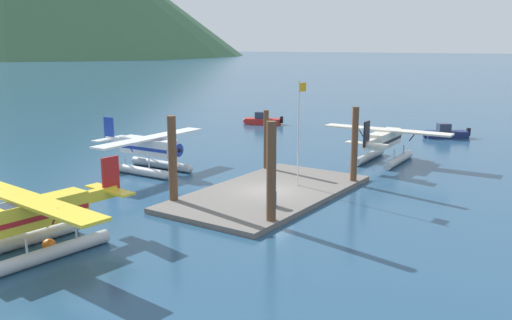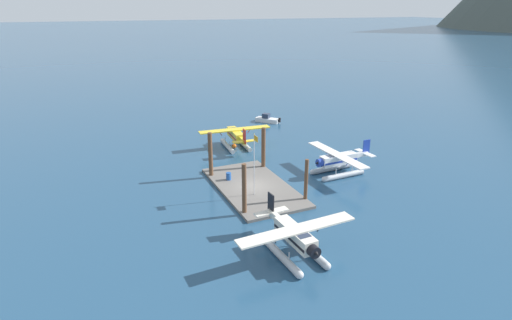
{
  "view_description": "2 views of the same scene",
  "coord_description": "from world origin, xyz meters",
  "px_view_note": "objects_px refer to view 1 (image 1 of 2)",
  "views": [
    {
      "loc": [
        -28.05,
        -18.04,
        9.38
      ],
      "look_at": [
        -0.34,
        0.77,
        2.25
      ],
      "focal_mm": 38.1,
      "sensor_mm": 36.0,
      "label": 1
    },
    {
      "loc": [
        38.76,
        -17.1,
        19.25
      ],
      "look_at": [
        -2.3,
        1.36,
        2.4
      ],
      "focal_mm": 28.88,
      "sensor_mm": 36.0,
      "label": 2
    }
  ],
  "objects_px": {
    "mooring_buoy": "(49,246)",
    "boat_red_open_east": "(262,120)",
    "seaplane_yellow_port_fwd": "(35,220)",
    "fuel_drum": "(271,198)",
    "boat_navy_open_se": "(445,133)",
    "seaplane_cream_stbd_aft": "(384,143)",
    "flagpole": "(299,122)",
    "seaplane_white_bow_centre": "(149,151)"
  },
  "relations": [
    {
      "from": "boat_navy_open_se",
      "to": "seaplane_white_bow_centre",
      "type": "bearing_deg",
      "value": 153.1
    },
    {
      "from": "mooring_buoy",
      "to": "boat_red_open_east",
      "type": "xyz_separation_m",
      "value": [
        39.82,
        14.68,
        0.16
      ]
    },
    {
      "from": "seaplane_cream_stbd_aft",
      "to": "seaplane_white_bow_centre",
      "type": "distance_m",
      "value": 18.78
    },
    {
      "from": "boat_red_open_east",
      "to": "boat_navy_open_se",
      "type": "distance_m",
      "value": 21.11
    },
    {
      "from": "boat_navy_open_se",
      "to": "flagpole",
      "type": "bearing_deg",
      "value": 174.89
    },
    {
      "from": "flagpole",
      "to": "fuel_drum",
      "type": "xyz_separation_m",
      "value": [
        -5.01,
        -1.09,
        -3.77
      ]
    },
    {
      "from": "fuel_drum",
      "to": "seaplane_cream_stbd_aft",
      "type": "xyz_separation_m",
      "value": [
        16.41,
        -0.4,
        0.84
      ]
    },
    {
      "from": "flagpole",
      "to": "mooring_buoy",
      "type": "bearing_deg",
      "value": 166.24
    },
    {
      "from": "mooring_buoy",
      "to": "boat_red_open_east",
      "type": "bearing_deg",
      "value": 20.23
    },
    {
      "from": "seaplane_cream_stbd_aft",
      "to": "seaplane_white_bow_centre",
      "type": "xyz_separation_m",
      "value": [
        -13.21,
        13.34,
        0.0
      ]
    },
    {
      "from": "fuel_drum",
      "to": "seaplane_white_bow_centre",
      "type": "xyz_separation_m",
      "value": [
        3.19,
        12.94,
        0.84
      ]
    },
    {
      "from": "seaplane_cream_stbd_aft",
      "to": "seaplane_white_bow_centre",
      "type": "height_order",
      "value": "same"
    },
    {
      "from": "mooring_buoy",
      "to": "seaplane_yellow_port_fwd",
      "type": "height_order",
      "value": "seaplane_yellow_port_fwd"
    },
    {
      "from": "seaplane_yellow_port_fwd",
      "to": "mooring_buoy",
      "type": "bearing_deg",
      "value": -47.66
    },
    {
      "from": "seaplane_yellow_port_fwd",
      "to": "seaplane_white_bow_centre",
      "type": "relative_size",
      "value": 1.0
    },
    {
      "from": "mooring_buoy",
      "to": "seaplane_white_bow_centre",
      "type": "height_order",
      "value": "seaplane_white_bow_centre"
    },
    {
      "from": "seaplane_yellow_port_fwd",
      "to": "boat_red_open_east",
      "type": "bearing_deg",
      "value": 19.61
    },
    {
      "from": "flagpole",
      "to": "boat_navy_open_se",
      "type": "bearing_deg",
      "value": -5.11
    },
    {
      "from": "flagpole",
      "to": "mooring_buoy",
      "type": "height_order",
      "value": "flagpole"
    },
    {
      "from": "fuel_drum",
      "to": "boat_red_open_east",
      "type": "xyz_separation_m",
      "value": [
        28.68,
        19.72,
        -0.25
      ]
    },
    {
      "from": "mooring_buoy",
      "to": "seaplane_yellow_port_fwd",
      "type": "relative_size",
      "value": 0.06
    },
    {
      "from": "flagpole",
      "to": "boat_red_open_east",
      "type": "relative_size",
      "value": 1.5
    },
    {
      "from": "flagpole",
      "to": "seaplane_white_bow_centre",
      "type": "height_order",
      "value": "flagpole"
    },
    {
      "from": "seaplane_cream_stbd_aft",
      "to": "boat_red_open_east",
      "type": "relative_size",
      "value": 2.28
    },
    {
      "from": "seaplane_cream_stbd_aft",
      "to": "flagpole",
      "type": "bearing_deg",
      "value": 172.58
    },
    {
      "from": "fuel_drum",
      "to": "seaplane_yellow_port_fwd",
      "type": "relative_size",
      "value": 0.08
    },
    {
      "from": "fuel_drum",
      "to": "boat_navy_open_se",
      "type": "xyz_separation_m",
      "value": [
        31.16,
        -1.25,
        -0.25
      ]
    },
    {
      "from": "seaplane_yellow_port_fwd",
      "to": "boat_red_open_east",
      "type": "height_order",
      "value": "seaplane_yellow_port_fwd"
    },
    {
      "from": "boat_red_open_east",
      "to": "seaplane_yellow_port_fwd",
      "type": "bearing_deg",
      "value": -160.39
    },
    {
      "from": "seaplane_yellow_port_fwd",
      "to": "seaplane_cream_stbd_aft",
      "type": "bearing_deg",
      "value": -11.77
    },
    {
      "from": "flagpole",
      "to": "seaplane_white_bow_centre",
      "type": "xyz_separation_m",
      "value": [
        -1.82,
        11.85,
        -2.93
      ]
    },
    {
      "from": "mooring_buoy",
      "to": "boat_navy_open_se",
      "type": "relative_size",
      "value": 0.15
    },
    {
      "from": "seaplane_cream_stbd_aft",
      "to": "fuel_drum",
      "type": "bearing_deg",
      "value": 178.61
    },
    {
      "from": "seaplane_yellow_port_fwd",
      "to": "seaplane_white_bow_centre",
      "type": "bearing_deg",
      "value": 27.18
    },
    {
      "from": "seaplane_cream_stbd_aft",
      "to": "boat_navy_open_se",
      "type": "bearing_deg",
      "value": -3.31
    },
    {
      "from": "boat_red_open_east",
      "to": "flagpole",
      "type": "bearing_deg",
      "value": -141.79
    },
    {
      "from": "fuel_drum",
      "to": "seaplane_white_bow_centre",
      "type": "height_order",
      "value": "seaplane_white_bow_centre"
    },
    {
      "from": "seaplane_white_bow_centre",
      "to": "boat_navy_open_se",
      "type": "relative_size",
      "value": 2.43
    },
    {
      "from": "seaplane_yellow_port_fwd",
      "to": "boat_navy_open_se",
      "type": "relative_size",
      "value": 2.44
    },
    {
      "from": "seaplane_white_bow_centre",
      "to": "boat_navy_open_se",
      "type": "xyz_separation_m",
      "value": [
        27.97,
        -14.19,
        -1.09
      ]
    },
    {
      "from": "seaplane_cream_stbd_aft",
      "to": "boat_navy_open_se",
      "type": "height_order",
      "value": "seaplane_cream_stbd_aft"
    },
    {
      "from": "mooring_buoy",
      "to": "flagpole",
      "type": "bearing_deg",
      "value": -13.76
    }
  ]
}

